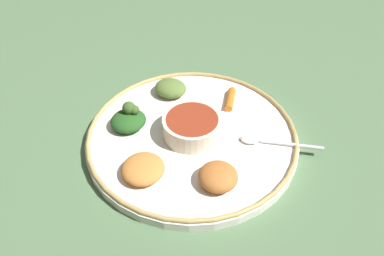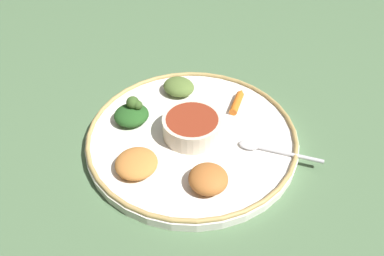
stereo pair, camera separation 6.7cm
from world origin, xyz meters
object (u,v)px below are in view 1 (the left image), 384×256
at_px(spoon, 267,141).
at_px(carrot_near_spoon, 231,98).
at_px(greens_pile, 129,119).
at_px(center_bowl, 192,126).

bearing_deg(spoon, carrot_near_spoon, -120.06).
xyz_separation_m(greens_pile, carrot_near_spoon, (-0.17, 0.12, -0.01)).
bearing_deg(center_bowl, greens_pile, -65.58).
distance_m(center_bowl, greens_pile, 0.12).
xyz_separation_m(center_bowl, carrot_near_spoon, (-0.12, 0.01, -0.01)).
bearing_deg(greens_pile, carrot_near_spoon, 146.33).
bearing_deg(spoon, center_bowl, -64.89).
bearing_deg(spoon, greens_pile, -65.21).
bearing_deg(greens_pile, spoon, 114.79).
distance_m(center_bowl, carrot_near_spoon, 0.13).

